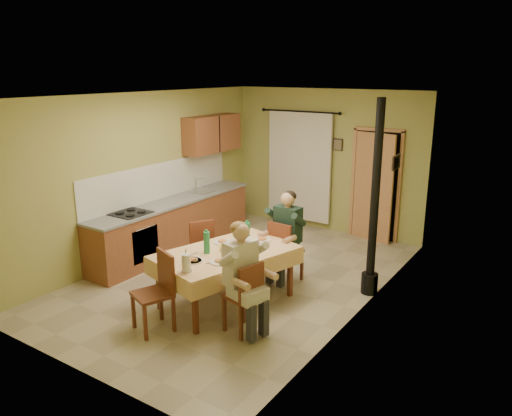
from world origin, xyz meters
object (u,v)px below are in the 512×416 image
Objects in this scene: dining_table at (226,277)px; stove_flue at (373,226)px; chair_left at (206,265)px; chair_far at (285,263)px; man_right at (242,266)px; chair_near at (154,308)px; man_far at (287,226)px; chair_right at (243,311)px.

dining_table is 0.76× the size of stove_flue.
stove_flue is at bearing 57.64° from dining_table.
chair_left is 0.34× the size of stove_flue.
man_right is (0.33, -1.62, 0.59)m from chair_far.
chair_near is at bearing 135.93° from man_right.
chair_left is at bearing -138.03° from man_far.
man_far is (0.00, 0.01, 0.59)m from chair_far.
man_far is 1.28m from stove_flue.
stove_flue is (0.89, 1.93, 0.74)m from chair_right.
chair_far is (0.32, 1.08, -0.09)m from dining_table.
chair_right is 0.67× the size of man_far.
chair_near reaches higher than chair_left.
stove_flue reaches higher than man_far.
chair_far is at bearing -84.06° from chair_near.
chair_far is 0.98× the size of chair_near.
stove_flue is at bearing -9.54° from chair_right.
chair_near reaches higher than chair_right.
stove_flue is at bearing -9.87° from man_right.
chair_left is at bearing -54.77° from chair_near.
man_right reaches higher than chair_near.
man_far is at bearing 89.54° from dining_table.
chair_right is at bearing -114.71° from stove_flue.
man_right reaches higher than chair_right.
man_right is at bearing -127.59° from chair_near.
man_far reaches higher than chair_far.
stove_flue reaches higher than man_right.
chair_far is 1.03× the size of chair_left.
chair_near is 0.36× the size of stove_flue.
chair_far is 1.66m from chair_right.
man_right is at bearing -115.04° from stove_flue.
chair_right is (0.66, -0.54, -0.09)m from dining_table.
chair_far reaches higher than chair_left.
chair_left is 0.68× the size of man_far.
man_far is 0.50× the size of stove_flue.
man_far is at bearing -166.37° from stove_flue.
man_right is (0.33, -1.63, 0.00)m from man_far.
chair_right is 0.59m from man_right.
man_right is (0.65, -0.54, 0.50)m from dining_table.
man_right reaches higher than dining_table.
stove_flue is at bearing -104.89° from chair_near.
man_far is at bearing 27.03° from chair_right.
man_right reaches higher than chair_far.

